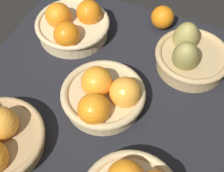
{
  "coord_description": "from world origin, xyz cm",
  "views": [
    {
      "loc": [
        45.29,
        23.81,
        77.13
      ],
      "look_at": [
        -3.51,
        3.22,
        7.0
      ],
      "focal_mm": 52.65,
      "sensor_mm": 36.0,
      "label": 1
    }
  ],
  "objects_px": {
    "basket_center": "(104,96)",
    "loose_orange_front_gap": "(163,17)",
    "basket_far_left_pears": "(190,55)",
    "basket_near_left": "(72,25)"
  },
  "relations": [
    {
      "from": "basket_near_left",
      "to": "loose_orange_front_gap",
      "type": "distance_m",
      "value": 0.29
    },
    {
      "from": "basket_far_left_pears",
      "to": "basket_near_left",
      "type": "height_order",
      "value": "basket_far_left_pears"
    },
    {
      "from": "basket_near_left",
      "to": "basket_center",
      "type": "distance_m",
      "value": 0.29
    },
    {
      "from": "basket_far_left_pears",
      "to": "loose_orange_front_gap",
      "type": "distance_m",
      "value": 0.18
    },
    {
      "from": "basket_center",
      "to": "loose_orange_front_gap",
      "type": "distance_m",
      "value": 0.36
    },
    {
      "from": "basket_far_left_pears",
      "to": "loose_orange_front_gap",
      "type": "relative_size",
      "value": 2.9
    },
    {
      "from": "basket_center",
      "to": "loose_orange_front_gap",
      "type": "height_order",
      "value": "basket_center"
    },
    {
      "from": "basket_far_left_pears",
      "to": "basket_center",
      "type": "height_order",
      "value": "basket_far_left_pears"
    },
    {
      "from": "basket_near_left",
      "to": "basket_center",
      "type": "bearing_deg",
      "value": 43.41
    },
    {
      "from": "basket_far_left_pears",
      "to": "loose_orange_front_gap",
      "type": "height_order",
      "value": "basket_far_left_pears"
    }
  ]
}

